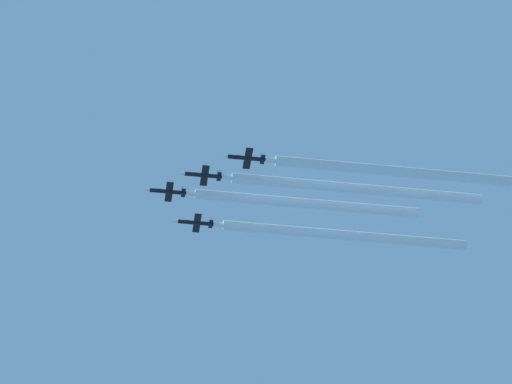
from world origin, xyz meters
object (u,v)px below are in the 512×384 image
Objects in this scene: jet_lead at (166,191)px; jet_left_wingman at (202,175)px; jet_outer_left at (245,158)px; jet_right_wingman at (194,223)px.

jet_left_wingman is at bearing -137.47° from jet_lead.
jet_left_wingman is at bearing 49.56° from jet_outer_left.
jet_outer_left is at bearing -159.54° from jet_right_wingman.
jet_lead is 1.00× the size of jet_right_wingman.
jet_left_wingman is at bearing -179.47° from jet_right_wingman.
jet_lead is 13.14m from jet_right_wingman.
jet_right_wingman is 1.00× the size of jet_outer_left.
jet_right_wingman is at bearing 20.46° from jet_outer_left.
jet_left_wingman is 1.00× the size of jet_right_wingman.
jet_lead is 1.00× the size of jet_outer_left.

